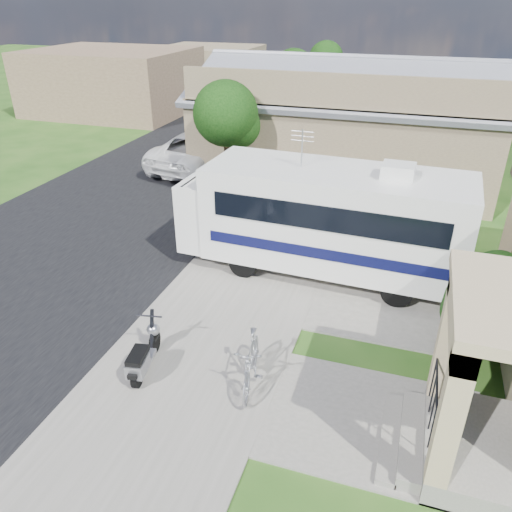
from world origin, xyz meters
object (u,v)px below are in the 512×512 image
(pickup_truck, at_px, (206,149))
(van, at_px, (254,114))
(scooter, at_px, (144,355))
(motorhome, at_px, (324,217))
(bicycle, at_px, (251,364))
(shrub, at_px, (493,304))
(garden_hose, at_px, (412,414))

(pickup_truck, height_order, van, van)
(scooter, distance_m, pickup_truck, 14.30)
(motorhome, relative_size, bicycle, 4.21)
(scooter, xyz_separation_m, bicycle, (2.30, 0.34, 0.09))
(pickup_truck, bearing_deg, motorhome, 140.92)
(shrub, distance_m, scooter, 7.60)
(scooter, relative_size, garden_hose, 4.60)
(scooter, distance_m, van, 21.91)
(garden_hose, bearing_deg, bicycle, -177.59)
(shrub, xyz_separation_m, pickup_truck, (-11.32, 10.64, -0.46))
(shrub, relative_size, pickup_truck, 0.41)
(motorhome, relative_size, shrub, 3.08)
(pickup_truck, height_order, garden_hose, pickup_truck)
(scooter, bearing_deg, pickup_truck, 97.43)
(van, height_order, garden_hose, van)
(garden_hose, bearing_deg, scooter, -175.10)
(motorhome, bearing_deg, shrub, -29.00)
(scooter, xyz_separation_m, van, (-4.62, 21.41, 0.41))
(motorhome, xyz_separation_m, van, (-7.31, 15.83, -0.85))
(motorhome, distance_m, pickup_truck, 10.73)
(bicycle, bearing_deg, motorhome, 75.92)
(bicycle, distance_m, van, 22.18)
(pickup_truck, bearing_deg, garden_hose, 136.64)
(bicycle, relative_size, pickup_truck, 0.30)
(motorhome, distance_m, bicycle, 5.39)
(motorhome, relative_size, van, 1.30)
(shrub, height_order, van, shrub)
(scooter, bearing_deg, van, 91.80)
(pickup_truck, bearing_deg, bicycle, 126.28)
(van, bearing_deg, bicycle, -80.95)
(motorhome, xyz_separation_m, bicycle, (-0.39, -5.24, -1.18))
(garden_hose, bearing_deg, shrub, 60.65)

